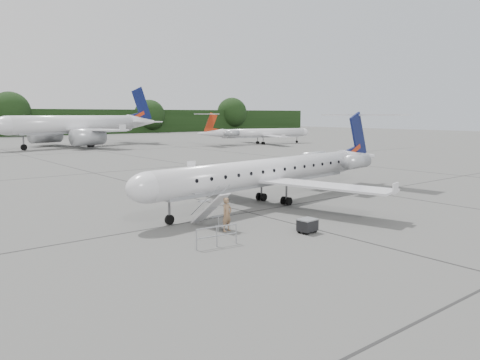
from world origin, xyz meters
TOP-DOWN VIEW (x-y plane):
  - ground at (0.00, 0.00)m, footprint 320.00×320.00m
  - main_regional_jet at (-1.03, 5.01)m, footprint 27.49×21.34m
  - airstair at (-7.99, 1.94)m, footprint 1.15×2.51m
  - passenger at (-7.82, 0.59)m, footprint 0.76×0.58m
  - safety_railing at (-10.06, -1.56)m, footprint 2.19×0.33m
  - baggage_cart at (-4.63, -2.43)m, footprint 1.01×0.84m
  - bg_narrowbody at (9.41, 72.50)m, footprint 39.51×32.82m
  - bg_regional_right at (44.34, 56.19)m, footprint 28.42×22.92m

SIDE VIEW (x-z plane):
  - ground at x=0.00m, z-range 0.00..0.00m
  - baggage_cart at x=-4.63m, z-range 0.00..0.83m
  - safety_railing at x=-10.06m, z-range 0.00..1.00m
  - passenger at x=-7.82m, z-range 0.00..1.87m
  - airstair at x=-7.99m, z-range 0.00..2.04m
  - main_regional_jet at x=-1.03m, z-range 0.00..6.51m
  - bg_regional_right at x=44.34m, z-range 0.00..6.63m
  - bg_narrowbody at x=9.41m, z-range 0.00..12.28m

